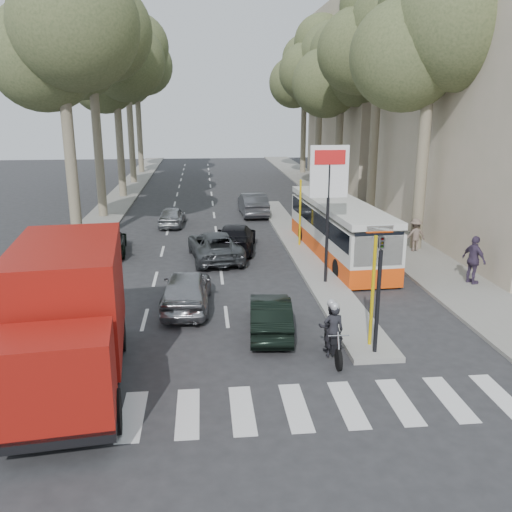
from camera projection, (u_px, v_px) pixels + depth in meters
The scene contains 29 objects.
ground at pixel (258, 339), 16.91m from camera, with size 120.00×120.00×0.00m, color #28282B.
sidewalk_right at pixel (336, 199), 41.67m from camera, with size 3.20×70.00×0.12m, color gray.
median_left at pixel (122, 196), 42.97m from camera, with size 2.40×64.00×0.12m, color gray.
traffic_island at pixel (299, 246), 27.74m from camera, with size 1.50×26.00×0.16m, color gray.
building_far at pixel (391, 94), 48.81m from camera, with size 11.00×20.00×16.00m, color #B7A88E.
billboard at pixel (328, 195), 21.01m from camera, with size 1.50×12.10×5.60m.
traffic_light_island at pixel (379, 275), 15.11m from camera, with size 0.16×0.41×3.60m.
tree_l_a at pixel (62, 30), 24.98m from camera, with size 7.40×7.20×14.10m.
tree_l_b at pixel (92, 36), 32.45m from camera, with size 7.40×7.20×14.88m.
tree_l_c at pixel (117, 64), 40.41m from camera, with size 7.40×7.20×13.71m.
tree_l_d at pixel (128, 50), 47.61m from camera, with size 7.40×7.20×15.66m.
tree_l_e at pixel (137, 68), 55.54m from camera, with size 7.40×7.20×14.49m.
tree_r_a at pixel (435, 30), 24.67m from camera, with size 7.40×7.20×14.10m.
tree_r_b at pixel (382, 29), 32.07m from camera, with size 7.40×7.20×15.27m.
tree_r_c at pixel (343, 68), 40.18m from camera, with size 7.40×7.20×13.32m.
tree_r_d at pixel (322, 58), 47.49m from camera, with size 7.40×7.20×14.88m.
tree_r_e at pixel (306, 71), 55.35m from camera, with size 7.40×7.20×14.10m.
silver_hatchback at pixel (186, 289), 19.34m from camera, with size 1.68×4.18×1.43m, color gray.
dark_hatchback at pixel (270, 315), 17.27m from camera, with size 1.28×3.68×1.21m, color black.
queue_car_a at pixel (215, 246), 25.54m from camera, with size 2.21×4.79×1.33m, color #45494C.
queue_car_b at pixel (235, 238), 27.01m from camera, with size 1.89×4.65×1.35m, color black.
queue_car_c at pixel (172, 216), 32.62m from camera, with size 1.40×3.49×1.19m, color #93969A.
queue_car_d at pixel (253, 204), 35.75m from camera, with size 1.59×4.56×1.50m, color #45474C.
queue_car_e at pixel (108, 242), 26.54m from camera, with size 1.70×4.19×1.22m, color black.
red_truck at pixel (67, 315), 13.73m from camera, with size 3.28×7.05×3.64m.
city_bus at pixel (339, 228), 25.81m from camera, with size 2.82×10.41×2.71m.
motorcycle at pixel (332, 330), 15.66m from camera, with size 0.73×2.04×1.73m.
pedestrian_near at pixel (474, 260), 21.62m from camera, with size 1.15×0.56×1.96m, color #443651.
pedestrian_far at pixel (415, 235), 26.53m from camera, with size 1.04×0.46×1.61m, color #6D5D52.
Camera 1 is at (-1.61, -15.50, 7.07)m, focal length 38.00 mm.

